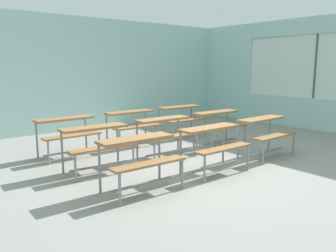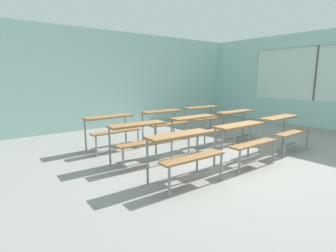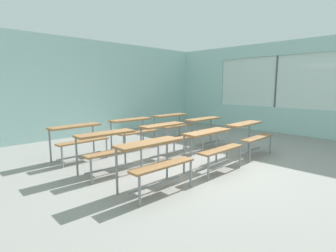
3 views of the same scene
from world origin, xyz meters
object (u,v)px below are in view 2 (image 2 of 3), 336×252
Objects in this scene: desk_bench_r0c2 at (284,125)px; desk_bench_r1c0 at (140,134)px; desk_bench_r0c1 at (244,135)px; desk_bench_r1c2 at (239,119)px; desk_bench_r2c0 at (111,125)px; desk_bench_r0c0 at (184,146)px; desk_bench_r2c2 at (204,113)px; desk_bench_r2c1 at (164,118)px; desk_bench_r1c1 at (197,125)px.

desk_bench_r1c0 is (-2.93, 1.17, 0.00)m from desk_bench_r0c2.
desk_bench_r0c1 is 1.90m from desk_bench_r1c2.
desk_bench_r0c1 and desk_bench_r2c0 have the same top height.
desk_bench_r0c0 is at bearing 178.78° from desk_bench_r0c2.
desk_bench_r0c2 is at bearing 1.44° from desk_bench_r0c0.
desk_bench_r0c0 and desk_bench_r2c2 have the same top height.
desk_bench_r2c1 is 1.43m from desk_bench_r2c2.
desk_bench_r2c0 is (-2.92, 1.18, 0.00)m from desk_bench_r1c2.
desk_bench_r1c0 is at bearing 140.68° from desk_bench_r0c1.
desk_bench_r1c2 is 1.00× the size of desk_bench_r2c1.
desk_bench_r0c2 is at bearing 2.15° from desk_bench_r0c1.
desk_bench_r0c2 is 1.00× the size of desk_bench_r2c0.
desk_bench_r0c2 and desk_bench_r1c0 have the same top height.
desk_bench_r0c2 is 1.89m from desk_bench_r1c1.
desk_bench_r1c1 is (1.44, -0.00, 0.00)m from desk_bench_r1c0.
desk_bench_r1c0 is 1.01× the size of desk_bench_r2c1.
desk_bench_r0c2 is 0.99× the size of desk_bench_r2c2.
desk_bench_r2c1 is at bearing 119.95° from desk_bench_r0c2.
desk_bench_r0c1 is 0.98× the size of desk_bench_r2c2.
desk_bench_r2c2 is at bearing 41.54° from desk_bench_r0c0.
desk_bench_r0c1 and desk_bench_r1c1 have the same top height.
desk_bench_r2c1 is (0.02, 2.44, 0.00)m from desk_bench_r0c1.
desk_bench_r1c2 is 0.99× the size of desk_bench_r2c2.
desk_bench_r0c1 is 0.99× the size of desk_bench_r0c2.
desk_bench_r2c1 is 0.98× the size of desk_bench_r2c2.
desk_bench_r1c0 is 1.01× the size of desk_bench_r1c2.
desk_bench_r1c0 is 1.01× the size of desk_bench_r2c0.
desk_bench_r0c2 is at bearing -19.26° from desk_bench_r1c0.
desk_bench_r0c1 is 0.99× the size of desk_bench_r1c2.
desk_bench_r1c1 is at bearing 91.46° from desk_bench_r0c1.
desk_bench_r0c0 is 1.01× the size of desk_bench_r0c1.
desk_bench_r1c2 and desk_bench_r2c0 have the same top height.
desk_bench_r2c0 is 1.49m from desk_bench_r2c1.
desk_bench_r2c0 is at bearing 121.63° from desk_bench_r0c1.
desk_bench_r0c0 is 1.80m from desk_bench_r1c1.
desk_bench_r1c0 is 1.20m from desk_bench_r2c0.
desk_bench_r2c2 is at bearing 1.11° from desk_bench_r2c1.
desk_bench_r0c1 is 2.44m from desk_bench_r2c1.
desk_bench_r2c2 is (2.85, 2.40, 0.00)m from desk_bench_r0c0.
desk_bench_r1c0 is (-0.06, 1.16, 0.00)m from desk_bench_r0c0.
desk_bench_r1c1 is at bearing -41.24° from desk_bench_r2c0.
desk_bench_r2c0 is at bearing 92.74° from desk_bench_r1c0.
desk_bench_r1c0 is at bearing -179.52° from desk_bench_r1c1.
desk_bench_r1c1 is 1.00× the size of desk_bench_r2c1.
desk_bench_r1c1 is (-0.02, 1.21, 0.00)m from desk_bench_r0c1.
desk_bench_r1c0 is at bearing -154.15° from desk_bench_r2c2.
desk_bench_r0c2 is 1.01× the size of desk_bench_r1c1.
desk_bench_r1c1 is at bearing -177.66° from desk_bench_r1c2.
desk_bench_r1c1 and desk_bench_r2c1 have the same top height.
desk_bench_r0c2 is 1.18m from desk_bench_r1c2.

